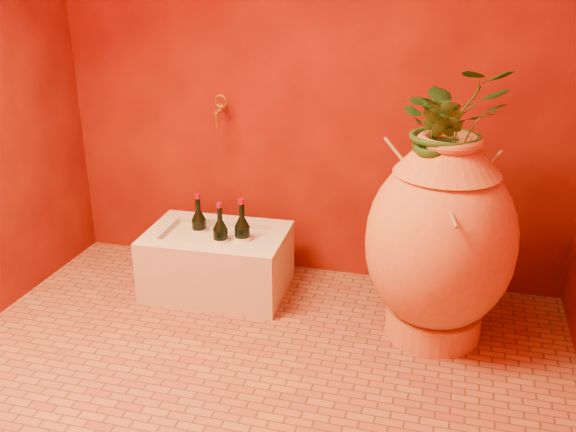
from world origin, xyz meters
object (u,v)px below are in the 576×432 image
(wine_bottle_c, at_px, (199,231))
(wall_tap, at_px, (220,109))
(stone_basin, at_px, (218,263))
(wine_bottle_a, at_px, (221,241))
(wine_bottle_b, at_px, (242,239))
(amphora, at_px, (440,241))

(wine_bottle_c, xyz_separation_m, wall_tap, (0.05, 0.21, 0.56))
(stone_basin, distance_m, wine_bottle_a, 0.14)
(wine_bottle_b, height_order, wine_bottle_c, wine_bottle_b)
(wine_bottle_a, bearing_deg, wine_bottle_b, 21.61)
(amphora, bearing_deg, wall_tap, 160.26)
(wine_bottle_a, xyz_separation_m, wine_bottle_b, (0.09, 0.04, 0.01))
(stone_basin, height_order, wall_tap, wall_tap)
(wine_bottle_b, height_order, wall_tap, wall_tap)
(amphora, height_order, wall_tap, wall_tap)
(stone_basin, height_order, wine_bottle_b, wine_bottle_b)
(stone_basin, bearing_deg, wine_bottle_b, 3.87)
(wine_bottle_a, distance_m, wine_bottle_c, 0.17)
(amphora, relative_size, wine_bottle_c, 2.94)
(amphora, relative_size, stone_basin, 1.30)
(wine_bottle_a, bearing_deg, wine_bottle_c, 148.97)
(wine_bottle_a, distance_m, wall_tap, 0.64)
(wine_bottle_c, bearing_deg, wine_bottle_b, -11.64)
(amphora, height_order, wine_bottle_b, amphora)
(wine_bottle_b, bearing_deg, stone_basin, -176.13)
(wall_tap, bearing_deg, wine_bottle_c, -102.92)
(amphora, distance_m, wall_tap, 1.23)
(wine_bottle_a, relative_size, wall_tap, 2.00)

